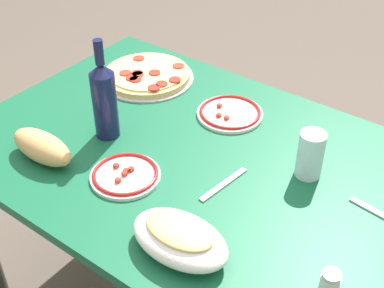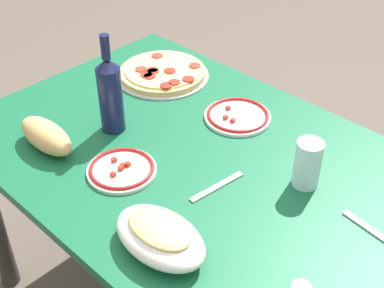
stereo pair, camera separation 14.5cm
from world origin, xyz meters
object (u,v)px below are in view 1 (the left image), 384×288
object	(u,v)px
pepperoni_pizza	(147,75)
side_plate_far	(125,175)
dining_table	(192,184)
side_plate_near	(230,113)
wine_bottle	(104,99)
spice_shaker	(329,288)
water_glass	(310,155)
baked_pasta_dish	(180,237)
bread_loaf	(42,147)

from	to	relation	value
pepperoni_pizza	side_plate_far	bearing A→B (deg)	124.40
dining_table	side_plate_near	size ratio (longest dim) A/B	6.33
dining_table	side_plate_near	distance (m)	0.25
dining_table	wine_bottle	distance (m)	0.35
wine_bottle	side_plate_far	distance (m)	0.23
spice_shaker	water_glass	bearing A→B (deg)	-57.83
spice_shaker	baked_pasta_dish	bearing A→B (deg)	12.00
dining_table	baked_pasta_dish	bearing A→B (deg)	122.51
water_glass	wine_bottle	bearing A→B (deg)	18.71
spice_shaker	dining_table	bearing A→B (deg)	-24.32
side_plate_far	pepperoni_pizza	bearing A→B (deg)	-55.60
dining_table	pepperoni_pizza	distance (m)	0.45
pepperoni_pizza	side_plate_far	size ratio (longest dim) A/B	1.70
pepperoni_pizza	spice_shaker	distance (m)	1.00
dining_table	wine_bottle	xyz separation A→B (m)	(0.25, 0.08, 0.24)
baked_pasta_dish	spice_shaker	bearing A→B (deg)	-168.00
water_glass	side_plate_near	distance (m)	0.34
dining_table	wine_bottle	bearing A→B (deg)	17.12
side_plate_near	spice_shaker	size ratio (longest dim) A/B	2.32
water_glass	bread_loaf	world-z (taller)	water_glass
water_glass	bread_loaf	xyz separation A→B (m)	(0.61, 0.37, -0.03)
baked_pasta_dish	spice_shaker	world-z (taller)	spice_shaker
baked_pasta_dish	side_plate_far	world-z (taller)	baked_pasta_dish
side_plate_near	bread_loaf	world-z (taller)	bread_loaf
dining_table	side_plate_near	world-z (taller)	side_plate_near
pepperoni_pizza	side_plate_near	xyz separation A→B (m)	(-0.35, 0.02, -0.01)
dining_table	side_plate_far	xyz separation A→B (m)	(0.08, 0.19, 0.12)
side_plate_far	baked_pasta_dish	bearing A→B (deg)	157.46
spice_shaker	wine_bottle	bearing A→B (deg)	-11.58
side_plate_near	spice_shaker	xyz separation A→B (m)	(-0.53, 0.45, 0.03)
wine_bottle	side_plate_near	world-z (taller)	wine_bottle
side_plate_far	bread_loaf	world-z (taller)	bread_loaf
wine_bottle	side_plate_near	bearing A→B (deg)	-127.80
wine_bottle	water_glass	distance (m)	0.58
wine_bottle	water_glass	size ratio (longest dim) A/B	2.29
water_glass	dining_table	bearing A→B (deg)	20.01
water_glass	bread_loaf	distance (m)	0.71
water_glass	side_plate_far	distance (m)	0.48
pepperoni_pizza	wine_bottle	world-z (taller)	wine_bottle
spice_shaker	side_plate_near	bearing A→B (deg)	-40.23
baked_pasta_dish	side_plate_near	size ratio (longest dim) A/B	1.19
pepperoni_pizza	spice_shaker	world-z (taller)	spice_shaker
pepperoni_pizza	bread_loaf	size ratio (longest dim) A/B	1.52
side_plate_near	side_plate_far	world-z (taller)	same
wine_bottle	spice_shaker	bearing A→B (deg)	168.42
baked_pasta_dish	water_glass	distance (m)	0.42
pepperoni_pizza	baked_pasta_dish	world-z (taller)	baked_pasta_dish
wine_bottle	side_plate_far	world-z (taller)	wine_bottle
pepperoni_pizza	spice_shaker	bearing A→B (deg)	152.02
bread_loaf	dining_table	bearing A→B (deg)	-139.51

